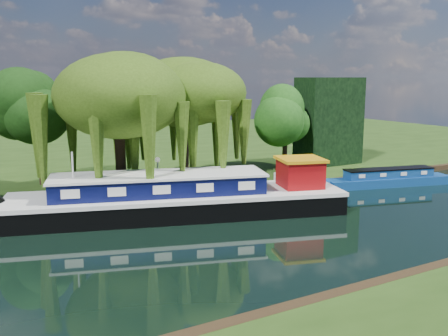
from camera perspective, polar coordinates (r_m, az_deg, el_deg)
ground at (r=26.24m, az=0.22°, el=-8.53°), size 120.00×120.00×0.00m
far_bank at (r=57.50m, az=-16.82°, el=1.66°), size 120.00×52.00×0.45m
dutch_barge at (r=31.14m, az=-4.95°, el=-3.44°), size 21.14×10.53×4.37m
narrowboat at (r=41.53m, az=18.27°, el=-1.20°), size 10.52×4.30×1.52m
white_cruiser at (r=42.27m, az=16.57°, el=-1.66°), size 2.91×2.72×1.24m
willow_left at (r=34.09m, az=-12.00°, el=7.90°), size 7.71×7.71×9.24m
willow_right at (r=35.97m, az=-4.69°, el=7.51°), size 7.06×7.06×8.59m
tree_far_mid at (r=39.70m, az=-20.42°, el=6.04°), size 4.87×4.87×7.96m
tree_far_right at (r=43.92m, az=7.04°, el=5.55°), size 3.91×3.91×6.39m
conifer_hedge at (r=47.54m, az=11.89°, el=5.27°), size 6.00×3.00×8.00m
lamppost at (r=35.05m, az=-7.59°, el=0.30°), size 0.36×0.36×2.56m
mooring_posts at (r=33.07m, az=-7.78°, el=-2.92°), size 19.16×0.16×1.00m
reeds_near at (r=25.03m, az=23.39°, el=-9.03°), size 33.70×1.50×1.10m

